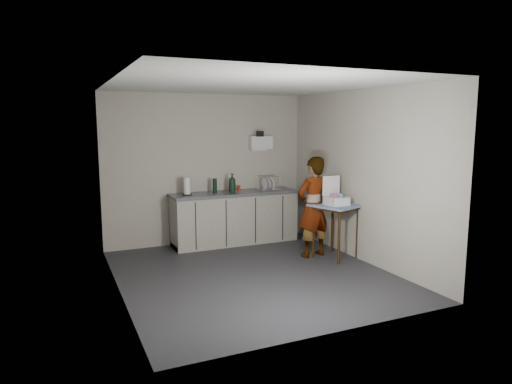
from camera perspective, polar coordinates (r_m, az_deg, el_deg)
name	(u,v)px	position (r m, az deg, el deg)	size (l,w,h in m)	color
ground	(253,274)	(6.50, -0.38, -10.20)	(4.00, 4.00, 0.00)	#2A2A2F
wall_back	(207,169)	(8.05, -6.12, 2.87)	(3.60, 0.02, 2.60)	#BAB0A2
wall_right	(360,176)	(7.11, 12.93, 1.96)	(0.02, 4.00, 2.60)	#BAB0A2
wall_left	(117,190)	(5.73, -17.01, 0.27)	(0.02, 4.00, 2.60)	#BAB0A2
ceiling	(253,85)	(6.18, -0.41, 13.25)	(3.60, 4.00, 0.01)	silver
kitchen_counter	(235,219)	(8.05, -2.67, -3.39)	(2.24, 0.62, 0.91)	black
wall_shelf	(261,143)	(8.32, 0.57, 6.18)	(0.42, 0.18, 0.37)	white
side_table	(336,211)	(7.19, 9.97, -2.39)	(0.84, 0.84, 0.85)	#321E0B
standing_man	(313,207)	(7.22, 7.16, -1.87)	(0.58, 0.38, 1.59)	#B2A593
soap_bottle	(232,183)	(7.86, -3.00, 1.12)	(0.13, 0.13, 0.33)	black
soda_can	(239,188)	(8.03, -2.16, 0.49)	(0.06, 0.06, 0.11)	red
dark_bottle	(215,186)	(7.81, -5.17, 0.77)	(0.07, 0.07, 0.26)	black
paper_towel	(187,187)	(7.68, -8.63, 0.67)	(0.17, 0.17, 0.30)	black
dish_rack	(268,187)	(8.19, 1.54, 0.67)	(0.37, 0.28, 0.26)	silver
bakery_box	(336,198)	(7.13, 9.94, -0.80)	(0.31, 0.32, 0.43)	white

